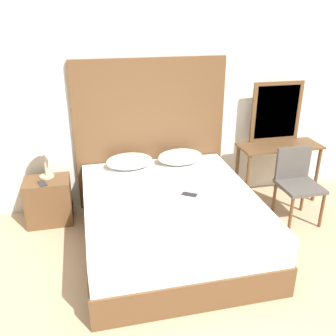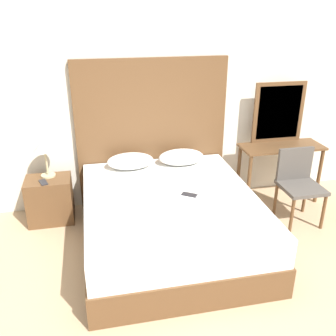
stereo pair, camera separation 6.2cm
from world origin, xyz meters
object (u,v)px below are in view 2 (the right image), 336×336
bed (170,221)px  phone_on_bed (189,195)px  phone_on_nightstand (43,182)px  vanity_desk (280,157)px  table_lamp (44,147)px  nightstand (50,200)px  chair (298,181)px

bed → phone_on_bed: 0.35m
phone_on_bed → phone_on_nightstand: bearing=154.1°
phone_on_bed → vanity_desk: size_ratio=0.16×
phone_on_bed → table_lamp: (-1.40, 0.86, 0.29)m
bed → table_lamp: table_lamp is taller
phone_on_bed → phone_on_nightstand: 1.60m
table_lamp → vanity_desk: table_lamp is taller
bed → vanity_desk: 1.70m
nightstand → bed: bearing=-31.8°
phone_on_bed → chair: bearing=10.9°
bed → table_lamp: 1.58m
phone_on_bed → nightstand: bearing=150.7°
vanity_desk → chair: chair is taller
bed → phone_on_nightstand: (-1.25, 0.67, 0.24)m
phone_on_nightstand → table_lamp: bearing=76.7°
bed → nightstand: (-1.22, 0.76, -0.02)m
phone_on_bed → chair: 1.36m
nightstand → phone_on_nightstand: 0.28m
table_lamp → phone_on_nightstand: table_lamp is taller
phone_on_nightstand → chair: size_ratio=0.20×
bed → nightstand: 1.44m
bed → phone_on_nightstand: size_ratio=11.88×
table_lamp → phone_on_nightstand: 0.38m
bed → phone_on_bed: phone_on_bed is taller
table_lamp → chair: 2.82m
bed → phone_on_bed: size_ratio=11.97×
vanity_desk → chair: size_ratio=1.21×
table_lamp → chair: (2.73, -0.61, -0.38)m
nightstand → phone_on_nightstand: (-0.03, -0.09, 0.26)m
nightstand → vanity_desk: (2.74, -0.07, 0.33)m
bed → chair: chair is taller
bed → vanity_desk: vanity_desk is taller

